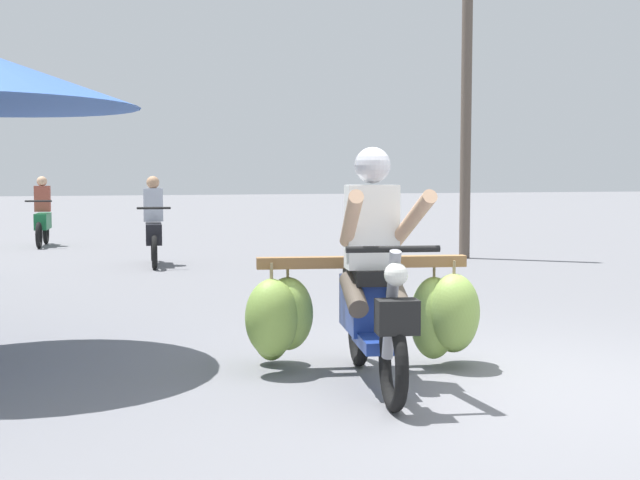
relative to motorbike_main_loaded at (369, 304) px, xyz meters
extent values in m
plane|color=slate|center=(0.69, -0.77, -0.50)|extent=(120.00, 120.00, 0.00)
torus|color=black|center=(-0.25, -0.90, -0.22)|extent=(0.21, 0.56, 0.56)
torus|color=black|center=(0.04, 0.27, -0.22)|extent=(0.21, 0.56, 0.56)
cube|color=navy|center=(-0.13, -0.41, -0.18)|extent=(0.37, 0.60, 0.08)
cube|color=navy|center=(-0.03, -0.03, 0.00)|extent=(0.42, 0.69, 0.36)
cube|color=black|center=(-0.05, -0.10, 0.22)|extent=(0.39, 0.64, 0.10)
cylinder|color=gray|center=(-0.23, -0.84, 0.12)|extent=(0.14, 0.29, 0.69)
cylinder|color=black|center=(-0.24, -0.88, 0.46)|extent=(0.55, 0.17, 0.04)
sphere|color=silver|center=(-0.26, -0.96, 0.32)|extent=(0.14, 0.14, 0.14)
cube|color=black|center=(-0.27, -1.00, 0.08)|extent=(0.27, 0.21, 0.20)
cube|color=navy|center=(-0.25, -0.90, 0.08)|extent=(0.16, 0.30, 0.04)
cube|color=olive|center=(0.00, 0.12, 0.28)|extent=(1.48, 0.45, 0.08)
cube|color=olive|center=(0.04, 0.30, 0.25)|extent=(1.33, 0.40, 0.06)
ellipsoid|color=#8CAF4E|center=(0.52, 0.01, -0.13)|extent=(0.37, 0.33, 0.60)
cylinder|color=#998459|center=(0.52, 0.01, 0.21)|extent=(0.02, 0.02, 0.16)
ellipsoid|color=#81A544|center=(-0.54, 0.54, -0.17)|extent=(0.35, 0.32, 0.61)
cylinder|color=#998459|center=(-0.54, 0.54, 0.20)|extent=(0.02, 0.02, 0.18)
ellipsoid|color=#8AAE4D|center=(0.61, -0.11, -0.08)|extent=(0.46, 0.44, 0.55)
cylinder|color=#998459|center=(0.61, -0.11, 0.23)|extent=(0.02, 0.02, 0.12)
ellipsoid|color=#88AC4B|center=(-0.51, 0.27, -0.08)|extent=(0.43, 0.40, 0.52)
cylinder|color=#998459|center=(-0.51, 0.27, 0.22)|extent=(0.02, 0.02, 0.14)
ellipsoid|color=#84A847|center=(-0.65, 0.20, -0.09)|extent=(0.40, 0.36, 0.54)
cylinder|color=#998459|center=(-0.65, 0.20, 0.22)|extent=(0.02, 0.02, 0.14)
ellipsoid|color=#7DA140|center=(0.71, 0.05, -0.12)|extent=(0.47, 0.44, 0.57)
cylinder|color=#998459|center=(0.71, 0.05, 0.22)|extent=(0.02, 0.02, 0.15)
cube|color=silver|center=(-0.08, -0.22, 0.55)|extent=(0.38, 0.29, 0.56)
sphere|color=silver|center=(-0.09, -0.24, 0.96)|extent=(0.24, 0.24, 0.24)
cylinder|color=tan|center=(0.03, -0.60, 0.62)|extent=(0.21, 0.72, 0.39)
cylinder|color=tan|center=(-0.35, -0.50, 0.62)|extent=(0.31, 0.71, 0.39)
cylinder|color=#4C4238|center=(0.03, -0.37, 0.12)|extent=(0.23, 0.46, 0.27)
cylinder|color=#4C4238|center=(-0.25, -0.30, 0.12)|extent=(0.23, 0.46, 0.27)
torus|color=black|center=(-1.73, 11.69, -0.24)|extent=(0.16, 0.53, 0.52)
torus|color=black|center=(-1.55, 12.78, -0.24)|extent=(0.16, 0.53, 0.52)
cube|color=#196638|center=(-1.62, 12.33, 0.00)|extent=(0.38, 0.93, 0.32)
cylinder|color=black|center=(-1.72, 11.74, 0.42)|extent=(0.50, 0.12, 0.04)
cube|color=#994738|center=(-1.62, 12.35, 0.45)|extent=(0.33, 0.25, 0.52)
sphere|color=tan|center=(-1.62, 12.33, 0.80)|extent=(0.20, 0.20, 0.20)
torus|color=black|center=(-0.27, 7.21, -0.24)|extent=(0.16, 0.53, 0.52)
torus|color=black|center=(-0.10, 8.30, -0.24)|extent=(0.16, 0.53, 0.52)
cube|color=black|center=(-0.17, 7.85, 0.00)|extent=(0.38, 0.93, 0.32)
cylinder|color=black|center=(-0.26, 7.26, 0.42)|extent=(0.50, 0.11, 0.04)
cube|color=#B2B7C6|center=(-0.16, 7.87, 0.45)|extent=(0.33, 0.24, 0.52)
sphere|color=tan|center=(-0.17, 7.85, 0.80)|extent=(0.20, 0.20, 0.20)
cylinder|color=brown|center=(4.99, 7.10, 2.71)|extent=(0.18, 0.18, 6.41)
camera|label=1|loc=(-2.38, -5.27, 0.88)|focal=46.81mm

